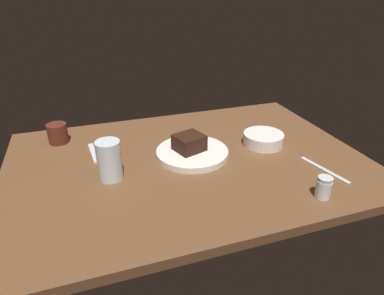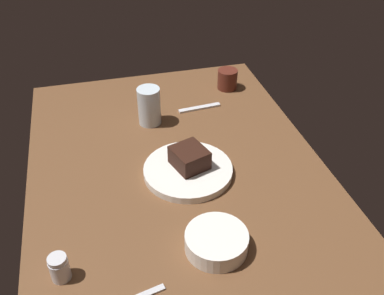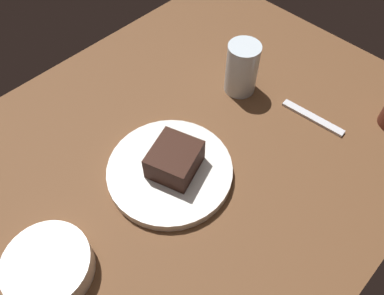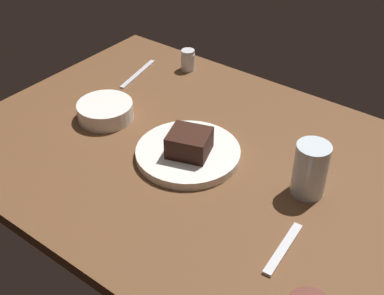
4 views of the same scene
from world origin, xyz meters
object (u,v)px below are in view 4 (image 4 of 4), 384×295
object	(u,v)px
salt_shaker	(188,60)
dessert_spoon	(283,249)
dessert_plate	(188,153)
butter_knife	(138,74)
water_glass	(310,170)
side_bowl	(105,111)
chocolate_cake_slice	(189,143)

from	to	relation	value
salt_shaker	dessert_spoon	xyz separation A→B (cm)	(-59.97, 47.54, -2.84)
dessert_plate	butter_knife	world-z (taller)	dessert_plate
water_glass	side_bowl	xyz separation A→B (cm)	(56.41, 5.69, -4.04)
chocolate_cake_slice	dessert_spoon	size ratio (longest dim) A/B	0.63
butter_knife	dessert_spoon	bearing A→B (deg)	-129.10
chocolate_cake_slice	water_glass	size ratio (longest dim) A/B	0.75
dessert_plate	butter_knife	bearing A→B (deg)	-32.00
dessert_plate	side_bowl	world-z (taller)	side_bowl
dessert_plate	side_bowl	bearing A→B (deg)	-0.30
chocolate_cake_slice	dessert_spoon	xyz separation A→B (cm)	(-31.90, 11.64, -4.55)
dessert_spoon	butter_knife	xyz separation A→B (cm)	(70.10, -35.60, -0.10)
side_bowl	dessert_spoon	distance (cm)	61.92
water_glass	butter_knife	world-z (taller)	water_glass
side_bowl	dessert_spoon	bearing A→B (deg)	168.41
chocolate_cake_slice	salt_shaker	distance (cm)	45.60
side_bowl	chocolate_cake_slice	bearing A→B (deg)	178.42
water_glass	dessert_spoon	xyz separation A→B (cm)	(-4.22, 18.13, -5.94)
dessert_spoon	chocolate_cake_slice	bearing A→B (deg)	-114.89
side_bowl	butter_knife	distance (cm)	25.11
dessert_plate	chocolate_cake_slice	size ratio (longest dim) A/B	2.66
water_glass	dessert_plate	bearing A→B (deg)	11.55
butter_knife	water_glass	bearing A→B (deg)	-117.03
butter_knife	salt_shaker	bearing A→B (deg)	-52.49
chocolate_cake_slice	water_glass	bearing A→B (deg)	-166.82
salt_shaker	butter_knife	xyz separation A→B (cm)	(10.13, 11.94, -2.94)
chocolate_cake_slice	butter_knife	size ratio (longest dim) A/B	0.50
water_glass	butter_knife	distance (cm)	68.43
dessert_plate	chocolate_cake_slice	bearing A→B (deg)	143.86
chocolate_cake_slice	salt_shaker	bearing A→B (deg)	-51.99
dessert_plate	chocolate_cake_slice	xyz separation A→B (cm)	(-0.88, 0.64, 3.84)
salt_shaker	side_bowl	size ratio (longest dim) A/B	0.44
dessert_plate	dessert_spoon	world-z (taller)	dessert_plate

